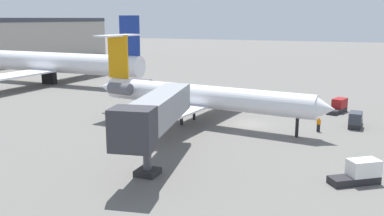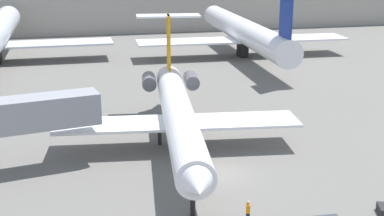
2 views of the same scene
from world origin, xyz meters
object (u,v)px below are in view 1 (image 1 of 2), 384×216
jet_bridge (154,114)px  baggage_tug_lead (355,120)px  baggage_tug_spare (338,106)px  ground_crew_marshaller (319,124)px  baggage_tug_trailing (359,173)px  parked_airliner_west_mid (49,63)px  regional_jet (195,95)px

jet_bridge → baggage_tug_lead: 26.81m
baggage_tug_lead → baggage_tug_spare: (7.85, 2.36, 0.00)m
jet_bridge → ground_crew_marshaller: 21.60m
baggage_tug_spare → baggage_tug_lead: bearing=-163.3°
baggage_tug_lead → baggage_tug_trailing: size_ratio=1.00×
jet_bridge → baggage_tug_trailing: size_ratio=3.88×
ground_crew_marshaller → parked_airliner_west_mid: parked_airliner_west_mid is taller
baggage_tug_trailing → regional_jet: bearing=55.3°
baggage_tug_trailing → baggage_tug_spare: bearing=6.5°
baggage_tug_lead → baggage_tug_spare: same height
baggage_tug_lead → baggage_tug_trailing: 18.59m
baggage_tug_trailing → baggage_tug_spare: size_ratio=0.96×
baggage_tug_trailing → parked_airliner_west_mid: size_ratio=0.10×
ground_crew_marshaller → parked_airliner_west_mid: size_ratio=0.04×
baggage_tug_lead → baggage_tug_spare: 8.20m
parked_airliner_west_mid → jet_bridge: bearing=-130.4°
baggage_tug_trailing → baggage_tug_spare: (26.43, 3.00, 0.00)m
regional_jet → ground_crew_marshaller: (1.69, -14.57, -2.72)m
regional_jet → parked_airliner_west_mid: (19.18, 38.55, 0.65)m
baggage_tug_spare → ground_crew_marshaller: bearing=172.4°
ground_crew_marshaller → baggage_tug_lead: bearing=-46.6°
regional_jet → baggage_tug_lead: size_ratio=7.78×
regional_jet → parked_airliner_west_mid: bearing=63.6°
ground_crew_marshaller → regional_jet: bearing=96.6°
baggage_tug_lead → baggage_tug_spare: bearing=16.7°
regional_jet → baggage_tug_lead: regional_jet is taller
baggage_tug_lead → parked_airliner_west_mid: bearing=76.4°
baggage_tug_lead → jet_bridge: bearing=142.6°
regional_jet → jet_bridge: (-15.71, -2.37, 1.12)m
ground_crew_marshaller → baggage_tug_lead: size_ratio=0.42×
jet_bridge → ground_crew_marshaller: (17.41, -12.20, -3.84)m
baggage_tug_lead → parked_airliner_west_mid: parked_airliner_west_mid is taller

